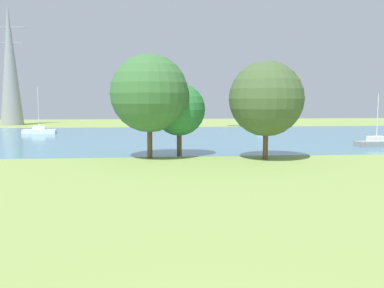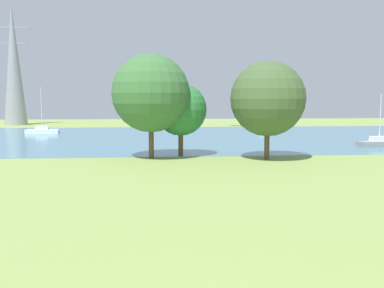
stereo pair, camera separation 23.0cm
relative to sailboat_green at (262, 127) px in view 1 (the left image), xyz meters
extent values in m
plane|color=#7F994C|center=(-16.56, -39.44, -0.47)|extent=(160.00, 160.00, 0.00)
cube|color=teal|center=(-16.56, -11.44, -0.46)|extent=(140.00, 40.00, 0.02)
cube|color=green|center=(0.00, 0.00, -0.15)|extent=(5.03, 2.99, 0.60)
cube|color=white|center=(0.00, 0.00, 0.40)|extent=(2.06, 1.63, 0.50)
cylinder|color=silver|center=(0.00, 0.00, 3.76)|extent=(0.10, 0.10, 7.24)
cube|color=white|center=(-35.02, -4.32, -0.15)|extent=(4.86, 1.70, 0.60)
cube|color=white|center=(-35.02, -4.32, 0.40)|extent=(1.84, 1.17, 0.50)
cylinder|color=silver|center=(-35.02, -4.32, 3.28)|extent=(0.10, 0.10, 6.26)
cube|color=gray|center=(6.02, -25.20, -0.15)|extent=(4.99, 2.36, 0.60)
cube|color=white|center=(6.02, -25.20, 0.40)|extent=(1.97, 1.41, 0.50)
cylinder|color=silver|center=(6.02, -25.20, 2.68)|extent=(0.10, 0.10, 5.07)
cylinder|color=brown|center=(-18.33, -32.01, 1.16)|extent=(0.44, 0.44, 3.27)
sphere|color=#3A6B38|center=(-18.33, -32.01, 5.15)|extent=(6.72, 6.72, 6.72)
cylinder|color=brown|center=(-15.69, -30.64, 0.80)|extent=(0.44, 0.44, 2.54)
sphere|color=#2C7337|center=(-15.69, -30.64, 3.72)|extent=(4.71, 4.71, 4.71)
cylinder|color=brown|center=(-8.52, -33.63, 0.99)|extent=(0.44, 0.44, 2.94)
sphere|color=#415A32|center=(-8.52, -33.63, 4.68)|extent=(6.32, 6.32, 6.32)
cone|color=gray|center=(-46.05, 17.90, 11.44)|extent=(4.40, 4.40, 23.83)
cube|color=gray|center=(-46.05, 17.90, 18.59)|extent=(6.40, 0.30, 0.30)
cube|color=gray|center=(-46.05, 17.90, 15.59)|extent=(5.20, 0.30, 0.30)
camera|label=1|loc=(-17.91, -68.40, 4.64)|focal=39.28mm
camera|label=2|loc=(-17.68, -68.42, 4.64)|focal=39.28mm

